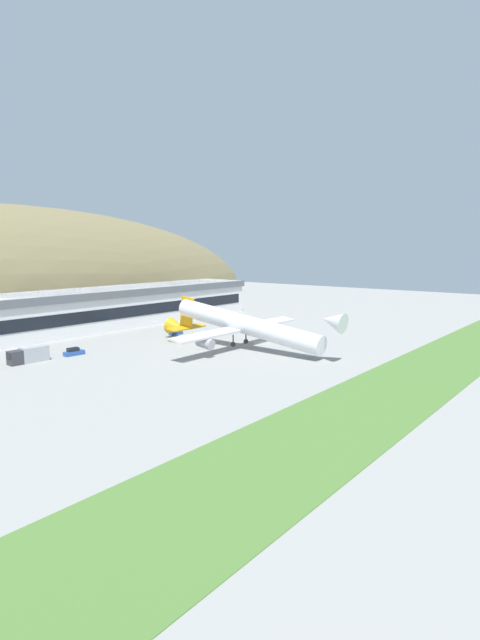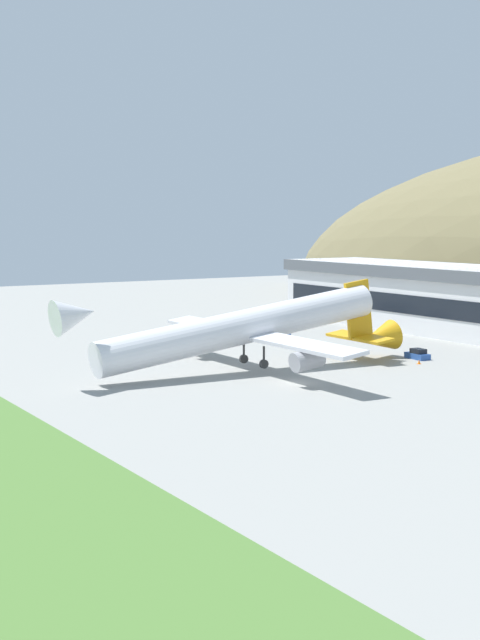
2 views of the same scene
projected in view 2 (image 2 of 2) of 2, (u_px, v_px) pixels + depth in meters
ground_plane at (296, 383)px, 102.96m from camera, size 331.20×331.20×0.00m
cargo_airplane at (248, 329)px, 110.18m from camera, size 40.38×48.96×10.62m
service_car_1 at (280, 330)px, 146.67m from camera, size 4.41×1.99×1.67m
service_car_2 at (418, 355)px, 120.78m from camera, size 3.71×1.92×1.41m
fuel_truck at (256, 320)px, 155.15m from camera, size 7.97×2.59×3.03m
traffic_cone_0 at (419, 362)px, 116.55m from camera, size 0.52×0.52×0.58m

